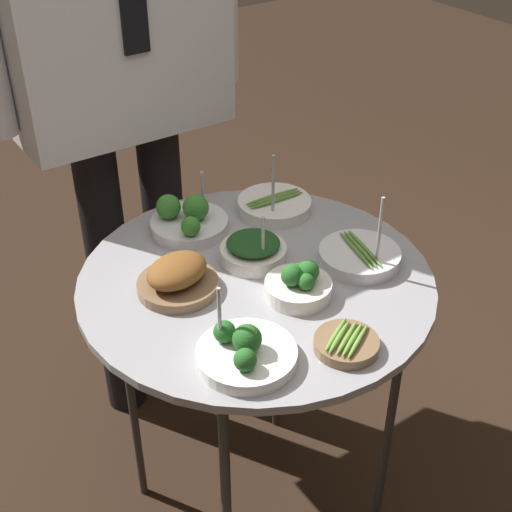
{
  "coord_description": "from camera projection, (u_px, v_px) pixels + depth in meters",
  "views": [
    {
      "loc": [
        -0.65,
        -0.96,
        1.59
      ],
      "look_at": [
        0.0,
        0.0,
        0.8
      ],
      "focal_mm": 50.0,
      "sensor_mm": 36.0,
      "label": 1
    }
  ],
  "objects": [
    {
      "name": "waiter_figure",
      "position": [
        111.0,
        23.0,
        1.59
      ],
      "size": [
        0.66,
        0.25,
        1.78
      ],
      "color": "black",
      "rests_on": "ground_plane"
    },
    {
      "name": "bowl_asparagus_center",
      "position": [
        360.0,
        256.0,
        1.46
      ],
      "size": [
        0.17,
        0.17,
        0.17
      ],
      "color": "silver",
      "rests_on": "serving_cart"
    },
    {
      "name": "bowl_broccoli_near_rim",
      "position": [
        188.0,
        220.0,
        1.56
      ],
      "size": [
        0.17,
        0.17,
        0.13
      ],
      "color": "silver",
      "rests_on": "serving_cart"
    },
    {
      "name": "serving_cart",
      "position": [
        256.0,
        297.0,
        1.46
      ],
      "size": [
        0.72,
        0.72,
        0.75
      ],
      "color": "#939399",
      "rests_on": "ground_plane"
    },
    {
      "name": "bowl_spinach_front_right",
      "position": [
        253.0,
        250.0,
        1.47
      ],
      "size": [
        0.14,
        0.14,
        0.12
      ],
      "color": "silver",
      "rests_on": "serving_cart"
    },
    {
      "name": "bowl_asparagus_front_center",
      "position": [
        346.0,
        343.0,
        1.25
      ],
      "size": [
        0.12,
        0.12,
        0.03
      ],
      "color": "brown",
      "rests_on": "serving_cart"
    },
    {
      "name": "bowl_asparagus_mid_left",
      "position": [
        274.0,
        205.0,
        1.64
      ],
      "size": [
        0.17,
        0.17,
        0.16
      ],
      "color": "white",
      "rests_on": "serving_cart"
    },
    {
      "name": "bowl_broccoli_far_rim",
      "position": [
        299.0,
        285.0,
        1.36
      ],
      "size": [
        0.13,
        0.13,
        0.08
      ],
      "color": "silver",
      "rests_on": "serving_cart"
    },
    {
      "name": "bowl_roast_back_right",
      "position": [
        177.0,
        277.0,
        1.38
      ],
      "size": [
        0.16,
        0.16,
        0.07
      ],
      "color": "brown",
      "rests_on": "serving_cart"
    },
    {
      "name": "bowl_broccoli_front_left",
      "position": [
        245.0,
        352.0,
        1.22
      ],
      "size": [
        0.18,
        0.18,
        0.14
      ],
      "color": "white",
      "rests_on": "serving_cart"
    },
    {
      "name": "ground_plane",
      "position": [
        256.0,
        509.0,
        1.86
      ],
      "size": [
        8.0,
        8.0,
        0.0
      ],
      "primitive_type": "plane",
      "color": "black"
    }
  ]
}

